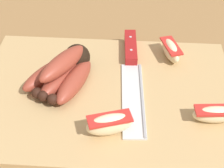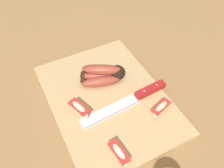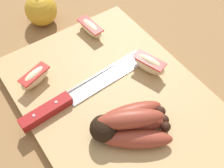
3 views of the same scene
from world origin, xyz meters
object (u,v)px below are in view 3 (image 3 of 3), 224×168
Objects in this scene: chefs_knife at (69,98)px; apple_wedge_middle at (149,64)px; whole_apple at (41,10)px; banana_bunch at (129,125)px; apple_wedge_near at (91,28)px; apple_wedge_far at (35,77)px.

chefs_knife is 0.17m from apple_wedge_middle.
chefs_knife is at bearing -15.25° from whole_apple.
banana_bunch is 1.93× the size of apple_wedge_near.
apple_wedge_middle is at bearing 19.82° from whole_apple.
apple_wedge_near is (-0.25, 0.08, -0.01)m from banana_bunch.
banana_bunch reaches higher than apple_wedge_near.
chefs_knife is 0.26m from whole_apple.
chefs_knife is at bearing -44.70° from apple_wedge_near.
apple_wedge_far is at bearing -156.02° from chefs_knife.
whole_apple reaches higher than apple_wedge_near.
apple_wedge_near reaches higher than chefs_knife.
chefs_knife is 3.26× the size of whole_apple.
whole_apple is at bearing -151.62° from apple_wedge_near.
whole_apple is at bearing 177.48° from banana_bunch.
apple_wedge_near is at bearing 162.24° from banana_bunch.
whole_apple is at bearing -160.18° from apple_wedge_middle.
apple_wedge_near is at bearing 135.30° from chefs_knife.
apple_wedge_middle is (-0.09, 0.11, -0.00)m from banana_bunch.
whole_apple is at bearing 150.54° from apple_wedge_far.
apple_wedge_near is 0.17m from apple_wedge_far.
banana_bunch is 0.50× the size of chefs_knife.
apple_wedge_middle is 0.22m from apple_wedge_far.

